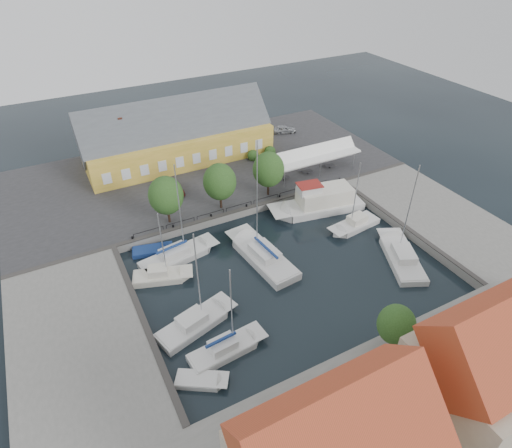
{
  "coord_description": "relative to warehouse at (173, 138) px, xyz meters",
  "views": [
    {
      "loc": [
        -19.63,
        -31.45,
        31.75
      ],
      "look_at": [
        0.0,
        6.0,
        1.5
      ],
      "focal_mm": 30.0,
      "sensor_mm": 36.0,
      "label": 1
    }
  ],
  "objects": [
    {
      "name": "ground",
      "position": [
        2.6,
        -28.36,
        -4.43
      ],
      "size": [
        140.0,
        140.0,
        0.0
      ],
      "primitive_type": "plane",
      "color": "black",
      "rests_on": "ground"
    },
    {
      "name": "north_quay",
      "position": [
        2.6,
        -5.36,
        -3.93
      ],
      "size": [
        56.0,
        26.0,
        1.0
      ],
      "primitive_type": "cube",
      "color": "#2D2D30",
      "rests_on": "ground"
    },
    {
      "name": "west_quay",
      "position": [
        -19.4,
        -30.36,
        -3.93
      ],
      "size": [
        12.0,
        24.0,
        1.0
      ],
      "primitive_type": "cube",
      "color": "slate",
      "rests_on": "ground"
    },
    {
      "name": "east_quay",
      "position": [
        24.6,
        -30.36,
        -3.93
      ],
      "size": [
        12.0,
        24.0,
        1.0
      ],
      "primitive_type": "cube",
      "color": "slate",
      "rests_on": "ground"
    },
    {
      "name": "south_bank",
      "position": [
        2.6,
        -49.36,
        -3.93
      ],
      "size": [
        56.0,
        14.0,
        1.0
      ],
      "primitive_type": "cube",
      "color": "slate",
      "rests_on": "ground"
    },
    {
      "name": "quay_edge_fittings",
      "position": [
        2.62,
        -23.61,
        -3.37
      ],
      "size": [
        56.0,
        24.72,
        0.4
      ],
      "color": "#383533",
      "rests_on": "north_quay"
    },
    {
      "name": "warehouse",
      "position": [
        0.0,
        0.0,
        0.0
      ],
      "size": [
        28.56,
        14.0,
        9.55
      ],
      "color": "gold",
      "rests_on": "north_quay"
    },
    {
      "name": "tent_canopy",
      "position": [
        16.6,
        -13.86,
        -0.74
      ],
      "size": [
        14.0,
        4.0,
        2.83
      ],
      "color": "white",
      "rests_on": "north_quay"
    },
    {
      "name": "quay_trees",
      "position": [
        0.6,
        -16.36,
        0.45
      ],
      "size": [
        18.2,
        4.2,
        6.3
      ],
      "color": "black",
      "rests_on": "north_quay"
    },
    {
      "name": "car_silver",
      "position": [
        20.14,
        0.43,
        -2.73
      ],
      "size": [
        4.44,
        2.96,
        1.41
      ],
      "primitive_type": "imported",
      "rotation": [
        0.0,
        0.0,
        1.23
      ],
      "color": "#A2A4A9",
      "rests_on": "north_quay"
    },
    {
      "name": "car_red",
      "position": [
        -3.54,
        -9.77,
        -2.74
      ],
      "size": [
        1.8,
        4.31,
        1.38
      ],
      "primitive_type": "imported",
      "rotation": [
        0.0,
        0.0,
        0.08
      ],
      "color": "#521213",
      "rests_on": "north_quay"
    },
    {
      "name": "center_sailboat",
      "position": [
        1.0,
        -26.98,
        -4.07
      ],
      "size": [
        4.37,
        11.37,
        14.91
      ],
      "color": "silver",
      "rests_on": "ground"
    },
    {
      "name": "trawler",
      "position": [
        12.59,
        -21.5,
        -3.41
      ],
      "size": [
        13.16,
        5.94,
        5.0
      ],
      "color": "silver",
      "rests_on": "ground"
    },
    {
      "name": "east_boat_b",
      "position": [
        14.26,
        -26.91,
        -4.17
      ],
      "size": [
        7.35,
        3.15,
        9.93
      ],
      "color": "silver",
      "rests_on": "ground"
    },
    {
      "name": "east_boat_c",
      "position": [
        15.0,
        -34.38,
        -4.17
      ],
      "size": [
        6.73,
        9.94,
        12.18
      ],
      "color": "silver",
      "rests_on": "ground"
    },
    {
      "name": "west_boat_a",
      "position": [
        -7.53,
        -22.39,
        -4.16
      ],
      "size": [
        9.71,
        4.22,
        12.38
      ],
      "color": "silver",
      "rests_on": "ground"
    },
    {
      "name": "west_boat_b",
      "position": [
        -10.22,
        -24.82,
        -4.17
      ],
      "size": [
        6.72,
        4.1,
        9.08
      ],
      "color": "silver",
      "rests_on": "ground"
    },
    {
      "name": "west_boat_c",
      "position": [
        -9.35,
        -32.69,
        -4.17
      ],
      "size": [
        8.57,
        4.79,
        11.19
      ],
      "color": "silver",
      "rests_on": "ground"
    },
    {
      "name": "west_boat_d",
      "position": [
        -8.01,
        -36.8,
        -4.16
      ],
      "size": [
        7.59,
        2.87,
        10.09
      ],
      "color": "silver",
      "rests_on": "ground"
    },
    {
      "name": "launch_sw",
      "position": [
        -11.16,
        -38.64,
        -4.34
      ],
      "size": [
        4.66,
        3.77,
        0.98
      ],
      "color": "silver",
      "rests_on": "ground"
    },
    {
      "name": "launch_nw",
      "position": [
        -9.82,
        -19.82,
        -4.34
      ],
      "size": [
        4.96,
        2.95,
        0.88
      ],
      "color": "navy",
      "rests_on": "ground"
    },
    {
      "name": "townhouses",
      "position": [
        4.52,
        -51.6,
        1.4
      ],
      "size": [
        36.3,
        8.5,
        12.0
      ],
      "color": "#BCAE91",
      "rests_on": "south_bank"
    }
  ]
}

